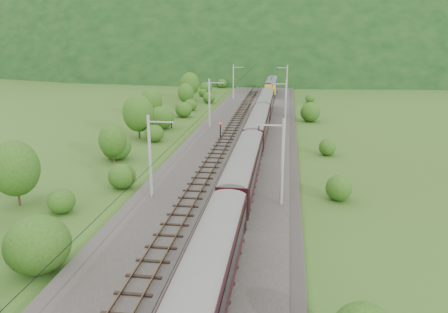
# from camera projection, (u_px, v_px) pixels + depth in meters

# --- Properties ---
(ground) EXTENTS (600.00, 600.00, 0.00)m
(ground) POSITION_uv_depth(u_px,v_px,m) (215.00, 203.00, 41.41)
(ground) COLOR #364F18
(ground) RESTS_ON ground
(railbed) EXTENTS (14.00, 220.00, 0.30)m
(railbed) POSITION_uv_depth(u_px,v_px,m) (229.00, 170.00, 50.88)
(railbed) COLOR #38332D
(railbed) RESTS_ON ground
(track_left) EXTENTS (2.40, 220.00, 0.27)m
(track_left) POSITION_uv_depth(u_px,v_px,m) (209.00, 167.00, 51.15)
(track_left) COLOR #503622
(track_left) RESTS_ON railbed
(track_right) EXTENTS (2.40, 220.00, 0.27)m
(track_right) POSITION_uv_depth(u_px,v_px,m) (249.00, 169.00, 50.49)
(track_right) COLOR #503622
(track_right) RESTS_ON railbed
(catenary_left) EXTENTS (2.54, 192.28, 8.00)m
(catenary_left) POSITION_uv_depth(u_px,v_px,m) (210.00, 102.00, 71.45)
(catenary_left) COLOR gray
(catenary_left) RESTS_ON railbed
(catenary_right) EXTENTS (2.54, 192.28, 8.00)m
(catenary_right) POSITION_uv_depth(u_px,v_px,m) (285.00, 104.00, 69.76)
(catenary_right) COLOR gray
(catenary_right) RESTS_ON railbed
(overhead_wires) EXTENTS (4.83, 198.00, 0.03)m
(overhead_wires) POSITION_uv_depth(u_px,v_px,m) (229.00, 111.00, 48.96)
(overhead_wires) COLOR black
(overhead_wires) RESTS_ON ground
(mountain_main) EXTENTS (504.00, 360.00, 244.00)m
(mountain_main) POSITION_uv_depth(u_px,v_px,m) (279.00, 56.00, 288.73)
(mountain_main) COLOR black
(mountain_main) RESTS_ON ground
(mountain_ridge) EXTENTS (336.00, 280.00, 132.00)m
(mountain_ridge) POSITION_uv_depth(u_px,v_px,m) (127.00, 52.00, 343.30)
(mountain_ridge) COLOR black
(mountain_ridge) RESTS_ON ground
(train) EXTENTS (2.68, 150.11, 4.64)m
(train) POSITION_uv_depth(u_px,v_px,m) (244.00, 163.00, 42.86)
(train) COLOR black
(train) RESTS_ON ground
(hazard_post_near) EXTENTS (0.14, 0.14, 1.32)m
(hazard_post_near) POSITION_uv_depth(u_px,v_px,m) (252.00, 107.00, 87.81)
(hazard_post_near) COLOR red
(hazard_post_near) RESTS_ON railbed
(hazard_post_far) EXTENTS (0.15, 0.15, 1.45)m
(hazard_post_far) POSITION_uv_depth(u_px,v_px,m) (251.00, 116.00, 78.85)
(hazard_post_far) COLOR red
(hazard_post_far) RESTS_ON railbed
(signal) EXTENTS (0.27, 0.27, 2.41)m
(signal) POSITION_uv_depth(u_px,v_px,m) (220.00, 129.00, 64.73)
(signal) COLOR black
(signal) RESTS_ON railbed
(vegetation_left) EXTENTS (12.69, 149.29, 6.70)m
(vegetation_left) POSITION_uv_depth(u_px,v_px,m) (144.00, 124.00, 64.53)
(vegetation_left) COLOR #1C4512
(vegetation_left) RESTS_ON ground
(vegetation_right) EXTENTS (4.41, 103.58, 3.18)m
(vegetation_right) POSITION_uv_depth(u_px,v_px,m) (322.00, 150.00, 54.64)
(vegetation_right) COLOR #1C4512
(vegetation_right) RESTS_ON ground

